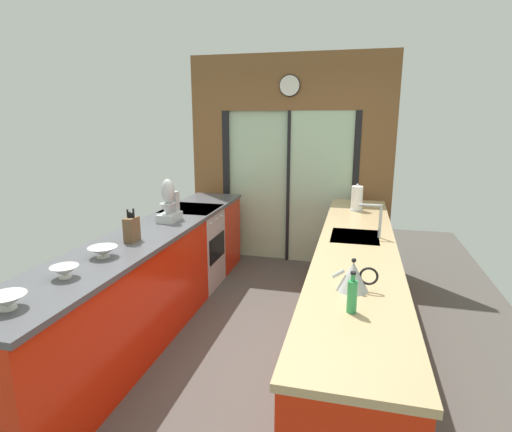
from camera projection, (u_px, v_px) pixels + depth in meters
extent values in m
cube|color=#4C4742|center=(256.00, 320.00, 4.01)|extent=(5.04, 7.60, 0.02)
cube|color=brown|center=(291.00, 82.00, 5.16)|extent=(2.64, 0.08, 0.70)
cube|color=#B2D1AD|center=(258.00, 186.00, 5.59)|extent=(0.80, 0.02, 2.00)
cube|color=#B2D1AD|center=(320.00, 189.00, 5.35)|extent=(0.80, 0.02, 2.00)
cube|color=black|center=(227.00, 185.00, 5.67)|extent=(0.08, 0.10, 2.00)
cube|color=black|center=(355.00, 191.00, 5.27)|extent=(0.08, 0.10, 2.00)
cube|color=black|center=(289.00, 188.00, 5.47)|extent=(0.04, 0.10, 2.00)
cube|color=brown|center=(210.00, 185.00, 5.73)|extent=(0.42, 0.08, 2.00)
cube|color=brown|center=(375.00, 191.00, 5.21)|extent=(0.42, 0.08, 2.00)
cylinder|color=white|center=(290.00, 86.00, 5.11)|extent=(0.25, 0.03, 0.25)
torus|color=black|center=(290.00, 86.00, 5.11)|extent=(0.27, 0.02, 0.27)
cube|color=red|center=(116.00, 309.00, 3.24)|extent=(0.58, 2.55, 0.88)
cube|color=red|center=(212.00, 234.00, 5.32)|extent=(0.58, 0.65, 0.88)
cube|color=#4C4C51|center=(151.00, 232.00, 3.73)|extent=(0.62, 3.80, 0.04)
cube|color=red|center=(354.00, 300.00, 3.41)|extent=(0.58, 3.80, 0.88)
cube|color=tan|center=(357.00, 247.00, 3.30)|extent=(0.62, 3.80, 0.04)
cube|color=#B7BABC|center=(355.00, 239.00, 3.54)|extent=(0.40, 0.48, 0.05)
cylinder|color=#B7BABC|center=(380.00, 221.00, 3.46)|extent=(0.02, 0.02, 0.29)
cylinder|color=#B7BABC|center=(370.00, 205.00, 3.45)|extent=(0.18, 0.02, 0.02)
cube|color=#B7BABC|center=(193.00, 249.00, 4.73)|extent=(0.58, 0.60, 0.88)
cube|color=black|center=(217.00, 247.00, 4.65)|extent=(0.01, 0.48, 0.28)
cube|color=black|center=(192.00, 210.00, 4.62)|extent=(0.58, 0.60, 0.03)
cylinder|color=#B7BABC|center=(211.00, 224.00, 4.41)|extent=(0.02, 0.04, 0.04)
cylinder|color=#B7BABC|center=(217.00, 220.00, 4.58)|extent=(0.02, 0.04, 0.04)
cylinder|color=#B7BABC|center=(222.00, 216.00, 4.75)|extent=(0.02, 0.04, 0.04)
cylinder|color=silver|center=(8.00, 308.00, 2.19)|extent=(0.09, 0.09, 0.01)
cone|color=silver|center=(7.00, 301.00, 2.18)|extent=(0.20, 0.20, 0.07)
cylinder|color=silver|center=(65.00, 277.00, 2.62)|extent=(0.08, 0.08, 0.01)
cone|color=silver|center=(65.00, 271.00, 2.61)|extent=(0.18, 0.18, 0.07)
cylinder|color=silver|center=(103.00, 257.00, 3.00)|extent=(0.09, 0.09, 0.01)
cone|color=silver|center=(103.00, 252.00, 3.00)|extent=(0.21, 0.21, 0.07)
cube|color=brown|center=(132.00, 229.00, 3.37)|extent=(0.08, 0.14, 0.20)
cylinder|color=black|center=(128.00, 214.00, 3.34)|extent=(0.02, 0.02, 0.08)
cylinder|color=black|center=(130.00, 215.00, 3.34)|extent=(0.02, 0.02, 0.06)
cylinder|color=black|center=(132.00, 216.00, 3.34)|extent=(0.02, 0.02, 0.05)
cylinder|color=black|center=(134.00, 214.00, 3.33)|extent=(0.02, 0.02, 0.09)
cube|color=#B7BABC|center=(170.00, 217.00, 4.04)|extent=(0.17, 0.26, 0.08)
cube|color=#B7BABC|center=(173.00, 201.00, 4.10)|extent=(0.10, 0.08, 0.20)
ellipsoid|color=#B7BABC|center=(168.00, 191.00, 3.97)|extent=(0.13, 0.12, 0.24)
cone|color=#B7BABC|center=(168.00, 210.00, 3.99)|extent=(0.15, 0.15, 0.13)
cone|color=#B7BABC|center=(353.00, 276.00, 2.41)|extent=(0.19, 0.19, 0.17)
sphere|color=black|center=(354.00, 260.00, 2.39)|extent=(0.03, 0.03, 0.03)
cylinder|color=#B7BABC|center=(338.00, 274.00, 2.43)|extent=(0.08, 0.02, 0.07)
torus|color=black|center=(369.00, 276.00, 2.39)|extent=(0.11, 0.01, 0.11)
cylinder|color=#339E56|center=(352.00, 297.00, 2.14)|extent=(0.05, 0.05, 0.17)
cylinder|color=#339E56|center=(353.00, 277.00, 2.11)|extent=(0.02, 0.02, 0.04)
cylinder|color=black|center=(353.00, 273.00, 2.11)|extent=(0.03, 0.03, 0.01)
cylinder|color=#B7BABC|center=(356.00, 210.00, 4.51)|extent=(0.14, 0.14, 0.01)
cylinder|color=white|center=(357.00, 198.00, 4.48)|extent=(0.12, 0.12, 0.26)
sphere|color=#B7BABC|center=(358.00, 185.00, 4.45)|extent=(0.03, 0.03, 0.03)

